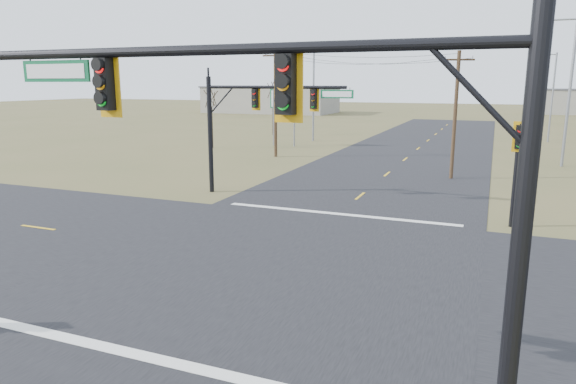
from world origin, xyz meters
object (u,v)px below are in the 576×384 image
object	(u,v)px
pedestal_signal_ne	(518,152)
streetlight_c	(315,88)
highway_sign	(284,106)
bare_tree_a	(211,96)
streetlight_a	(567,84)
utility_pole_far	(275,102)
mast_arm_near	(309,136)
mast_arm_far	(256,110)
streetlight_b	(551,93)
utility_pole_near	(455,113)
bare_tree_b	(273,89)

from	to	relation	value
pedestal_signal_ne	streetlight_c	distance (m)	36.68
highway_sign	streetlight_c	size ratio (longest dim) A/B	0.56
bare_tree_a	highway_sign	bearing A→B (deg)	35.37
pedestal_signal_ne	highway_sign	xyz separation A→B (m)	(-21.53, 25.00, 0.69)
streetlight_a	bare_tree_a	size ratio (longest dim) A/B	1.74
utility_pole_far	bare_tree_a	world-z (taller)	utility_pole_far
highway_sign	streetlight_c	xyz separation A→B (m)	(1.52, 5.65, 1.77)
mast_arm_near	streetlight_c	bearing A→B (deg)	111.87
mast_arm_near	bare_tree_a	size ratio (longest dim) A/B	1.70
mast_arm_far	highway_sign	xyz separation A→B (m)	(-7.82, 23.20, -0.80)
streetlight_b	streetlight_c	distance (m)	25.87
mast_arm_far	pedestal_signal_ne	bearing A→B (deg)	-1.06
highway_sign	bare_tree_a	world-z (taller)	bare_tree_a
mast_arm_far	bare_tree_a	bearing A→B (deg)	132.84
bare_tree_a	utility_pole_far	bearing A→B (deg)	-21.99
streetlight_b	bare_tree_a	bearing A→B (deg)	-129.66
utility_pole_near	bare_tree_a	xyz separation A→B (m)	(-24.06, 8.89, 0.68)
highway_sign	streetlight_a	xyz separation A→B (m)	(25.41, -4.35, 2.23)
utility_pole_far	highway_sign	distance (m)	8.17
streetlight_a	bare_tree_a	bearing A→B (deg)	-163.79
mast_arm_near	streetlight_b	distance (m)	56.16
mast_arm_far	streetlight_b	xyz separation A→B (m)	(18.11, 37.44, 0.50)
streetlight_a	mast_arm_near	bearing A→B (deg)	-85.95
pedestal_signal_ne	streetlight_b	xyz separation A→B (m)	(4.40, 39.24, 1.99)
utility_pole_far	streetlight_c	world-z (taller)	streetlight_c
utility_pole_near	bare_tree_a	distance (m)	25.66
pedestal_signal_ne	utility_pole_near	bearing A→B (deg)	103.82
utility_pole_near	bare_tree_b	distance (m)	33.43
utility_pole_far	streetlight_a	distance (m)	23.31
utility_pole_near	streetlight_b	distance (m)	28.62
streetlight_a	streetlight_b	world-z (taller)	streetlight_a
streetlight_b	bare_tree_b	size ratio (longest dim) A/B	1.35
streetlight_c	utility_pole_near	bearing A→B (deg)	-61.84
mast_arm_far	pedestal_signal_ne	size ratio (longest dim) A/B	1.82
utility_pole_near	utility_pole_far	xyz separation A→B (m)	(-15.55, 5.46, 0.40)
pedestal_signal_ne	streetlight_b	size ratio (longest dim) A/B	0.50
bare_tree_b	utility_pole_near	bearing A→B (deg)	-44.88
mast_arm_near	bare_tree_b	size ratio (longest dim) A/B	1.54
bare_tree_b	utility_pole_far	bearing A→B (deg)	-65.85
utility_pole_far	bare_tree_b	size ratio (longest dim) A/B	1.30
mast_arm_near	pedestal_signal_ne	world-z (taller)	mast_arm_near
mast_arm_near	bare_tree_b	distance (m)	56.58
streetlight_a	streetlight_b	bearing A→B (deg)	104.64
streetlight_a	streetlight_c	size ratio (longest dim) A/B	1.08
streetlight_b	streetlight_c	size ratio (longest dim) A/B	0.92
utility_pole_near	highway_sign	distance (m)	22.30
utility_pole_near	streetlight_b	world-z (taller)	streetlight_b
pedestal_signal_ne	utility_pole_near	world-z (taller)	utility_pole_near
streetlight_c	bare_tree_a	size ratio (longest dim) A/B	1.61
pedestal_signal_ne	highway_sign	size ratio (longest dim) A/B	0.83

